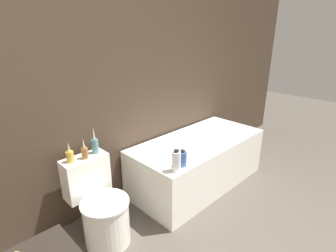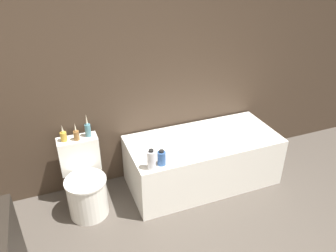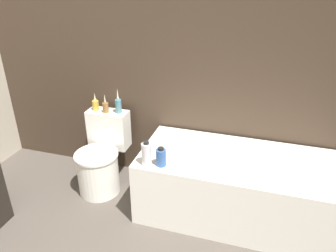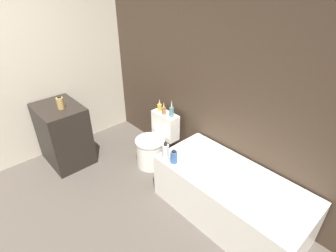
{
  "view_description": "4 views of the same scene",
  "coord_description": "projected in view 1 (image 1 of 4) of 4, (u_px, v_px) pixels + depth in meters",
  "views": [
    {
      "loc": [
        -1.32,
        0.1,
        1.69
      ],
      "look_at": [
        0.14,
        1.58,
        0.92
      ],
      "focal_mm": 28.0,
      "sensor_mm": 36.0,
      "label": 1
    },
    {
      "loc": [
        -0.61,
        -0.82,
        2.31
      ],
      "look_at": [
        0.32,
        1.57,
        0.88
      ],
      "focal_mm": 35.0,
      "sensor_mm": 36.0,
      "label": 2
    },
    {
      "loc": [
        0.89,
        -0.5,
        1.91
      ],
      "look_at": [
        0.25,
        1.58,
        0.83
      ],
      "focal_mm": 35.0,
      "sensor_mm": 36.0,
      "label": 3
    },
    {
      "loc": [
        1.81,
        -0.05,
        2.31
      ],
      "look_at": [
        -0.02,
        1.62,
        0.83
      ],
      "focal_mm": 28.0,
      "sensor_mm": 36.0,
      "label": 4
    }
  ],
  "objects": [
    {
      "name": "vase_silver",
      "position": [
        85.0,
        152.0,
        2.13
      ],
      "size": [
        0.05,
        0.05,
        0.18
      ],
      "color": "olive",
      "rests_on": "toilet"
    },
    {
      "name": "vase_gold",
      "position": [
        70.0,
        155.0,
        2.07
      ],
      "size": [
        0.06,
        0.06,
        0.17
      ],
      "color": "gold",
      "rests_on": "toilet"
    },
    {
      "name": "bathtub",
      "position": [
        198.0,
        161.0,
        2.99
      ],
      "size": [
        1.58,
        0.73,
        0.55
      ],
      "color": "white",
      "rests_on": "ground"
    },
    {
      "name": "toilet",
      "position": [
        101.0,
        208.0,
        2.18
      ],
      "size": [
        0.39,
        0.55,
        0.7
      ],
      "color": "white",
      "rests_on": "ground"
    },
    {
      "name": "shampoo_bottle_short",
      "position": [
        182.0,
        159.0,
        2.32
      ],
      "size": [
        0.08,
        0.08,
        0.15
      ],
      "color": "#335999",
      "rests_on": "bathtub"
    },
    {
      "name": "wall_back_tiled",
      "position": [
        112.0,
        75.0,
        2.39
      ],
      "size": [
        6.4,
        0.06,
        2.6
      ],
      "color": "#423326",
      "rests_on": "ground_plane"
    },
    {
      "name": "shampoo_bottle_tall",
      "position": [
        176.0,
        161.0,
        2.22
      ],
      "size": [
        0.08,
        0.08,
        0.2
      ],
      "color": "silver",
      "rests_on": "bathtub"
    },
    {
      "name": "vase_bronze",
      "position": [
        95.0,
        144.0,
        2.22
      ],
      "size": [
        0.06,
        0.06,
        0.24
      ],
      "color": "teal",
      "rests_on": "toilet"
    }
  ]
}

